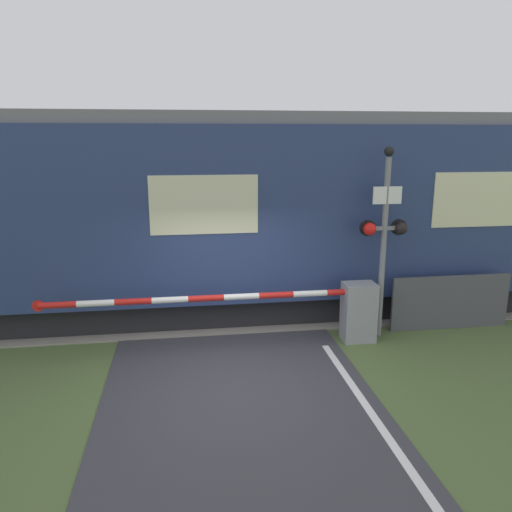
# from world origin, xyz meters

# --- Properties ---
(ground_plane) EXTENTS (80.00, 80.00, 0.00)m
(ground_plane) POSITION_xyz_m (0.00, 0.00, 0.00)
(ground_plane) COLOR #4C6033
(track_bed) EXTENTS (36.00, 3.20, 0.13)m
(track_bed) POSITION_xyz_m (0.00, 3.39, 0.02)
(track_bed) COLOR gray
(track_bed) RESTS_ON ground_plane
(train) EXTENTS (19.97, 3.00, 4.25)m
(train) POSITION_xyz_m (-0.35, 3.38, 2.17)
(train) COLOR black
(train) RESTS_ON ground_plane
(crossing_barrier) EXTENTS (6.12, 0.44, 1.12)m
(crossing_barrier) POSITION_xyz_m (1.93, 1.23, 0.64)
(crossing_barrier) COLOR gray
(crossing_barrier) RESTS_ON ground_plane
(signal_post) EXTENTS (0.91, 0.26, 3.61)m
(signal_post) POSITION_xyz_m (2.97, 1.40, 2.06)
(signal_post) COLOR gray
(signal_post) RESTS_ON ground_plane
(roadside_fence) EXTENTS (2.47, 0.06, 1.10)m
(roadside_fence) POSITION_xyz_m (4.51, 1.54, 0.55)
(roadside_fence) COLOR #4C4C51
(roadside_fence) RESTS_ON ground_plane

